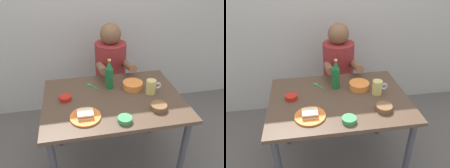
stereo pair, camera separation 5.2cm
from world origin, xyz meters
TOP-DOWN VIEW (x-y plane):
  - ground_plane at (0.00, 0.00)m, footprint 6.00×6.00m
  - wall_back at (0.00, 1.05)m, footprint 4.40×0.09m
  - dining_table at (0.00, 0.00)m, footprint 1.10×0.80m
  - stool at (0.10, 0.63)m, footprint 0.34×0.34m
  - person_seated at (0.10, 0.62)m, footprint 0.33×0.56m
  - plate_orange at (-0.24, -0.21)m, footprint 0.22×0.22m
  - sandwich at (-0.24, -0.21)m, footprint 0.11×0.09m
  - beer_mug at (0.32, 0.01)m, footprint 0.13×0.08m
  - beer_bottle at (-0.00, 0.16)m, footprint 0.06×0.06m
  - sambal_bowl_red at (-0.37, 0.05)m, footprint 0.10×0.10m
  - dip_bowl_green at (0.02, -0.30)m, footprint 0.10×0.10m
  - soup_bowl_orange at (0.19, 0.12)m, footprint 0.17×0.17m
  - condiment_bowl_brown at (0.30, -0.21)m, footprint 0.12×0.12m
  - spoon at (-0.15, 0.22)m, footprint 0.09×0.10m

SIDE VIEW (x-z plane):
  - ground_plane at x=0.00m, z-range 0.00..0.00m
  - stool at x=0.10m, z-range 0.12..0.57m
  - dining_table at x=0.00m, z-range 0.28..1.02m
  - spoon at x=-0.15m, z-range 0.74..0.75m
  - plate_orange at x=-0.24m, z-range 0.74..0.75m
  - sambal_bowl_red at x=-0.37m, z-range 0.74..0.78m
  - dip_bowl_green at x=0.02m, z-range 0.74..0.78m
  - condiment_bowl_brown at x=0.30m, z-range 0.74..0.78m
  - person_seated at x=0.10m, z-range 0.41..1.13m
  - soup_bowl_orange at x=0.19m, z-range 0.74..0.80m
  - sandwich at x=-0.24m, z-range 0.75..0.79m
  - beer_mug at x=0.32m, z-range 0.74..0.86m
  - beer_bottle at x=0.00m, z-range 0.73..0.99m
  - wall_back at x=0.00m, z-range 0.00..2.60m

